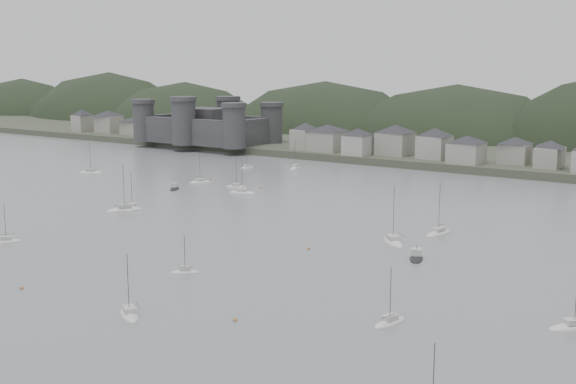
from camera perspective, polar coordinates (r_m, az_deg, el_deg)
The scene contains 9 objects.
ground at distance 140.11m, azimuth -17.91°, elevation -6.84°, with size 900.00×900.00×0.00m, color slate.
far_shore_land at distance 392.29m, azimuth 18.70°, elevation 3.97°, with size 900.00×250.00×3.00m, color #383D2D.
forested_ridge at distance 368.04m, azimuth 18.19°, elevation 1.62°, with size 851.55×103.94×102.57m.
castle at distance 346.91m, azimuth -6.45°, elevation 5.28°, with size 66.00×43.00×20.00m.
sailboat_lead at distance 204.48m, azimuth -12.20°, elevation -1.27°, with size 6.48×8.49×11.34m.
moored_fleet at distance 182.50m, azimuth -2.58°, elevation -2.41°, with size 258.43×175.96×13.90m.
motor_launch_near at distance 151.33m, azimuth 10.10°, elevation -5.13°, with size 5.47×8.00×3.81m.
motor_launch_far at distance 233.90m, azimuth -8.96°, elevation 0.28°, with size 5.50×7.20×3.66m.
mooring_buoys at distance 174.27m, azimuth -5.06°, elevation -3.04°, with size 148.66×113.59×0.70m.
Camera 1 is at (107.82, -80.25, 39.57)m, focal length 45.01 mm.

